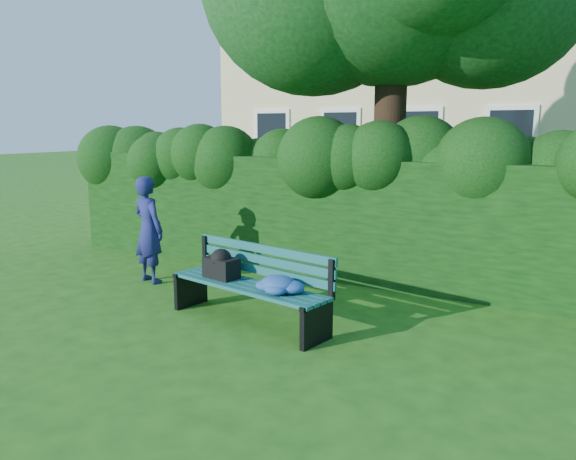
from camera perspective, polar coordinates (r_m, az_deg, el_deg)
The scene contains 5 objects.
ground at distance 6.98m, azimuth -2.49°, elevation -8.48°, with size 80.00×80.00×0.00m, color #224F17.
apartment_building at distance 20.21m, azimuth 20.68°, elevation 20.51°, with size 16.00×8.08×12.00m.
hedge at distance 8.64m, azimuth 5.31°, elevation 1.35°, with size 10.00×1.00×1.80m.
park_bench at distance 6.53m, azimuth -3.64°, elevation -5.21°, with size 2.18×0.92×0.89m.
man_reading at distance 8.42m, azimuth -13.97°, elevation 0.03°, with size 0.57×0.37×1.56m, color navy.
Camera 1 is at (3.55, -5.56, 2.27)m, focal length 35.00 mm.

